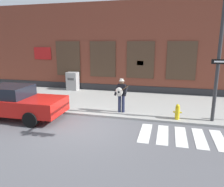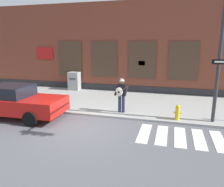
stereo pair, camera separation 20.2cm
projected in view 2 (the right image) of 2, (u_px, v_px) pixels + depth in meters
ground_plane at (86, 128)px, 9.12m from camera, size 160.00×160.00×0.00m
sidewalk at (112, 101)px, 12.96m from camera, size 28.00×5.44×0.10m
building_backdrop at (129, 48)px, 16.69m from camera, size 28.00×4.06×6.16m
crosswalk at (219, 141)px, 7.85m from camera, size 5.78×1.90×0.01m
red_car at (15, 101)px, 10.23m from camera, size 4.64×2.07×1.53m
busker at (121, 94)px, 10.58m from camera, size 0.70×0.52×1.67m
utility_box at (74, 81)px, 15.84m from camera, size 0.79×0.65×1.29m
fire_hydrant at (177, 112)px, 9.68m from camera, size 0.38×0.20×0.70m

